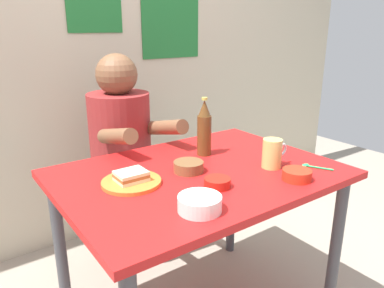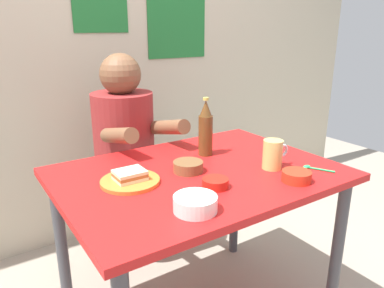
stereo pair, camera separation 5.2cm
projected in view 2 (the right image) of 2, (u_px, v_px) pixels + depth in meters
wall_back at (98, 25)px, 2.15m from camera, size 4.40×0.09×2.60m
dining_table at (199, 192)px, 1.51m from camera, size 1.10×0.80×0.74m
stool at (128, 202)px, 2.08m from camera, size 0.34×0.34×0.45m
person_seated at (125, 132)px, 1.94m from camera, size 0.33×0.56×0.72m
plate_orange at (130, 181)px, 1.37m from camera, size 0.22×0.22×0.01m
sandwich at (130, 175)px, 1.36m from camera, size 0.11×0.09×0.04m
beer_mug at (273, 154)px, 1.49m from camera, size 0.13×0.08×0.12m
beer_bottle at (206, 129)px, 1.64m from camera, size 0.06×0.06×0.26m
sambal_bowl_red at (215, 183)px, 1.33m from camera, size 0.10×0.10×0.03m
condiment_bowl_brown at (188, 166)px, 1.47m from camera, size 0.12×0.12×0.04m
rice_bowl_white at (195, 203)px, 1.15m from camera, size 0.14×0.14×0.05m
sauce_bowl_chili at (297, 176)px, 1.38m from camera, size 0.11×0.11×0.04m
spoon at (312, 168)px, 1.50m from camera, size 0.07×0.11×0.01m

